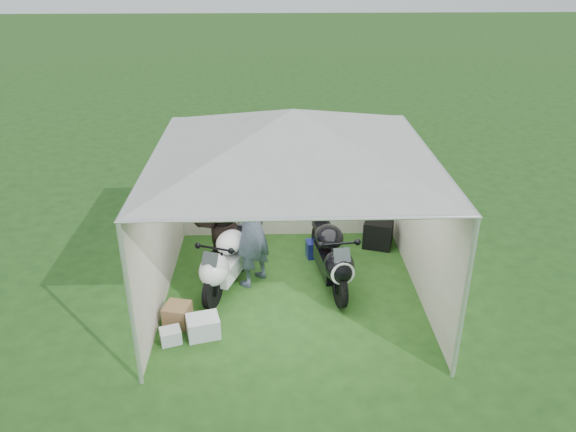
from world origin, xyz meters
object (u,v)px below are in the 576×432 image
person_blue_jacket (252,228)px  equipment_box (378,234)px  crate_1 (178,314)px  motorcycle_white (227,259)px  canopy_tent (293,138)px  crate_2 (171,336)px  paddock_stand (318,249)px  person_dark_jacket (219,223)px  motorcycle_black (331,254)px  crate_0 (203,326)px

person_blue_jacket → equipment_box: bearing=155.2°
crate_1 → motorcycle_white: bearing=54.6°
person_blue_jacket → crate_1: 1.75m
canopy_tent → crate_2: canopy_tent is taller
paddock_stand → crate_1: (-2.21, -1.91, 0.00)m
motorcycle_white → paddock_stand: bearing=51.6°
person_blue_jacket → equipment_box: person_blue_jacket is taller
equipment_box → person_dark_jacket: bearing=-165.4°
motorcycle_black → crate_0: size_ratio=4.51×
motorcycle_black → crate_2: 2.81m
person_dark_jacket → person_blue_jacket: 0.70m
person_blue_jacket → motorcycle_black: bearing=123.5°
motorcycle_white → paddock_stand: size_ratio=4.57×
canopy_tent → crate_0: size_ratio=12.54×
motorcycle_black → crate_2: size_ratio=7.17×
motorcycle_black → paddock_stand: (-0.13, 0.92, -0.41)m
canopy_tent → paddock_stand: size_ratio=13.88×
motorcycle_white → person_dark_jacket: size_ratio=1.04×
crate_1 → crate_2: size_ratio=1.24×
motorcycle_black → paddock_stand: motorcycle_black is taller
crate_0 → canopy_tent: bearing=39.8°
crate_0 → equipment_box: bearing=40.8°
canopy_tent → crate_1: 3.07m
canopy_tent → motorcycle_black: bearing=17.0°
paddock_stand → equipment_box: size_ratio=0.81×
paddock_stand → person_dark_jacket: size_ratio=0.23×
crate_0 → crate_2: (-0.44, -0.14, -0.05)m
crate_1 → crate_2: (-0.04, -0.43, -0.05)m
person_blue_jacket → equipment_box: 2.64m
person_blue_jacket → crate_0: size_ratio=4.40×
canopy_tent → paddock_stand: (0.50, 1.11, -2.42)m
motorcycle_black → crate_0: motorcycle_black is taller
person_dark_jacket → person_blue_jacket: bearing=125.7°
motorcycle_white → person_blue_jacket: bearing=39.6°
motorcycle_white → motorcycle_black: (1.66, 0.04, 0.03)m
canopy_tent → crate_2: (-1.75, -1.23, -2.47)m
motorcycle_black → crate_1: 2.57m
equipment_box → crate_0: 3.88m
motorcycle_black → person_blue_jacket: bearing=166.9°
paddock_stand → crate_1: 2.92m
paddock_stand → person_blue_jacket: person_blue_jacket is taller
paddock_stand → motorcycle_black: bearing=-81.9°
person_dark_jacket → person_blue_jacket: person_blue_jacket is taller
canopy_tent → crate_1: (-1.71, -0.80, -2.42)m
motorcycle_white → crate_2: 1.61m
paddock_stand → crate_0: size_ratio=0.90×
paddock_stand → person_blue_jacket: bearing=-144.4°
paddock_stand → crate_2: 3.24m
canopy_tent → equipment_box: (1.63, 1.44, -2.32)m
person_blue_jacket → canopy_tent: bearing=102.9°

